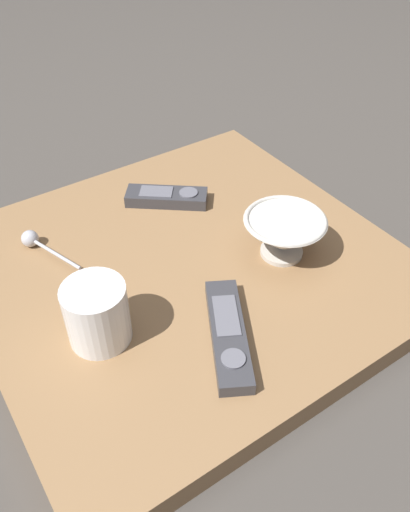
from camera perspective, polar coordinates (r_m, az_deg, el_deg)
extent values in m
plane|color=#47423D|center=(0.90, -2.09, -2.54)|extent=(6.00, 6.00, 0.00)
cube|color=#936D47|center=(0.89, -2.12, -1.54)|extent=(0.68, 0.64, 0.04)
cylinder|color=beige|center=(0.89, 8.39, 0.50)|extent=(0.07, 0.07, 0.01)
cone|color=beige|center=(0.87, 8.62, 2.27)|extent=(0.14, 0.14, 0.06)
torus|color=beige|center=(0.85, 8.83, 3.92)|extent=(0.14, 0.14, 0.01)
cylinder|color=white|center=(0.74, -11.79, -6.23)|extent=(0.09, 0.09, 0.10)
cylinder|color=silver|center=(0.90, -16.06, 0.21)|extent=(0.04, 0.11, 0.01)
sphere|color=silver|center=(0.94, -18.68, 1.83)|extent=(0.03, 0.03, 0.03)
cube|color=#38383D|center=(1.00, -4.24, 6.46)|extent=(0.15, 0.13, 0.02)
cylinder|color=slate|center=(0.99, -1.83, 6.98)|extent=(0.04, 0.04, 0.00)
cube|color=slate|center=(0.99, -5.38, 7.07)|extent=(0.07, 0.07, 0.00)
cube|color=#38383D|center=(0.75, 2.55, -8.50)|extent=(0.14, 0.19, 0.02)
cylinder|color=slate|center=(0.71, 3.13, -11.20)|extent=(0.03, 0.03, 0.00)
cube|color=slate|center=(0.75, 2.35, -6.53)|extent=(0.07, 0.08, 0.00)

